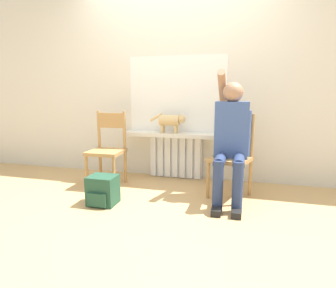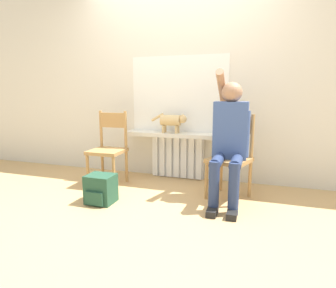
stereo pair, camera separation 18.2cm
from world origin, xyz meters
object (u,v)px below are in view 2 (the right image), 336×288
chair_right (231,156)px  cat (172,121)px  chair_left (109,148)px  backpack (101,189)px  person (229,137)px

chair_right → cat: size_ratio=1.91×
chair_left → chair_right: same height
chair_left → cat: size_ratio=1.91×
chair_right → backpack: size_ratio=3.05×
backpack → cat: bearing=64.3°
cat → backpack: 1.24m
chair_left → backpack: bearing=-69.7°
chair_right → chair_left: bearing=-161.1°
backpack → chair_left: bearing=111.4°
person → chair_left: bearing=175.5°
cat → person: bearing=-33.4°
chair_right → person: bearing=-77.8°
cat → backpack: cat is taller
chair_left → person: person is taller
person → backpack: person is taller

